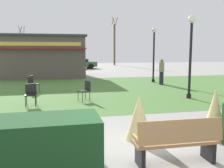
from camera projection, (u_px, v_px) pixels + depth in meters
ground_plane at (144, 168)px, 4.77m from camera, size 80.00×80.00×0.00m
lawn_patch at (86, 90)px, 14.34m from camera, size 36.00×12.00×0.01m
park_bench at (177, 141)px, 4.88m from camera, size 1.71×0.55×0.95m
hedge_left at (24, 146)px, 4.54m from camera, size 2.78×1.10×1.02m
ornamental_grass_behind_left at (215, 113)px, 6.40m from camera, size 0.62×0.62×1.29m
ornamental_grass_behind_right at (139, 117)px, 6.29m from camera, size 0.69×0.69×1.13m
lamppost_mid at (191, 46)px, 11.50m from camera, size 0.36×0.36×3.83m
lamppost_far at (154, 48)px, 17.53m from camera, size 0.36×0.36×3.83m
food_kiosk at (40, 56)px, 21.43m from camera, size 7.57×5.40×3.50m
cafe_chair_west at (32, 83)px, 13.44m from camera, size 0.60×0.60×0.89m
cafe_chair_east at (31, 93)px, 10.21m from camera, size 0.44×0.44×0.89m
cafe_chair_center at (86, 89)px, 11.17m from camera, size 0.58×0.58×0.89m
person_strolling at (162, 72)px, 16.45m from camera, size 0.34×0.34×1.69m
parked_car_west_slot at (36, 64)px, 29.96m from camera, size 4.32×2.29×1.20m
parked_car_center_slot at (79, 63)px, 31.06m from camera, size 4.35×2.34×1.20m
tree_left_bg at (114, 44)px, 38.67m from camera, size 0.91×0.96×7.28m
tree_right_bg at (22, 49)px, 36.33m from camera, size 0.91×0.96×5.73m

